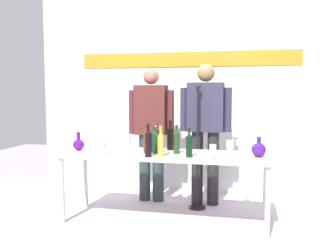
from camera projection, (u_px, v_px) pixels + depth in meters
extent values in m
plane|color=#BBAEBD|center=(165.00, 221.00, 3.91)|extent=(10.00, 10.00, 0.00)
cube|color=white|center=(187.00, 83.00, 5.08)|extent=(4.31, 0.10, 3.00)
cube|color=#B0831F|center=(186.00, 59.00, 5.00)|extent=(3.01, 0.01, 0.20)
cube|color=beige|center=(165.00, 155.00, 3.84)|extent=(2.20, 0.66, 0.04)
cylinder|color=silver|center=(62.00, 190.00, 3.83)|extent=(0.05, 0.05, 0.69)
cylinder|color=silver|center=(268.00, 203.00, 3.38)|extent=(0.05, 0.05, 0.69)
cylinder|color=silver|center=(86.00, 178.00, 4.38)|extent=(0.05, 0.05, 0.69)
cylinder|color=silver|center=(265.00, 188.00, 3.92)|extent=(0.05, 0.05, 0.69)
sphere|color=#551282|center=(79.00, 145.00, 4.03)|extent=(0.12, 0.12, 0.12)
cylinder|color=#551282|center=(78.00, 136.00, 4.02)|extent=(0.04, 0.04, 0.09)
sphere|color=#441985|center=(259.00, 150.00, 3.60)|extent=(0.14, 0.14, 0.14)
cylinder|color=#441985|center=(259.00, 140.00, 3.59)|extent=(0.04, 0.04, 0.07)
cylinder|color=#283637|center=(145.00, 167.00, 4.65)|extent=(0.14, 0.14, 0.85)
cylinder|color=#283637|center=(158.00, 168.00, 4.61)|extent=(0.14, 0.14, 0.85)
cube|color=#562624|center=(151.00, 110.00, 4.56)|extent=(0.39, 0.22, 0.61)
cylinder|color=#562624|center=(132.00, 112.00, 4.62)|extent=(0.09, 0.09, 0.55)
cylinder|color=#562624|center=(170.00, 113.00, 4.51)|extent=(0.09, 0.09, 0.55)
sphere|color=#A26857|center=(151.00, 77.00, 4.53)|extent=(0.20, 0.20, 0.20)
cylinder|color=#262427|center=(197.00, 168.00, 4.50)|extent=(0.14, 0.14, 0.90)
cylinder|color=#262427|center=(213.00, 168.00, 4.46)|extent=(0.14, 0.14, 0.90)
cube|color=#312F46|center=(206.00, 107.00, 4.41)|extent=(0.43, 0.22, 0.59)
cylinder|color=#312F46|center=(184.00, 109.00, 4.47)|extent=(0.09, 0.09, 0.53)
cylinder|color=#312F46|center=(228.00, 110.00, 4.36)|extent=(0.09, 0.09, 0.53)
sphere|color=olive|center=(206.00, 73.00, 4.38)|extent=(0.22, 0.22, 0.22)
cylinder|color=#214120|center=(177.00, 143.00, 3.80)|extent=(0.07, 0.07, 0.21)
cone|color=#214120|center=(177.00, 132.00, 3.79)|extent=(0.07, 0.07, 0.03)
cylinder|color=#214120|center=(177.00, 130.00, 3.79)|extent=(0.02, 0.02, 0.07)
cylinder|color=black|center=(177.00, 126.00, 3.78)|extent=(0.03, 0.03, 0.02)
cylinder|color=gold|center=(161.00, 146.00, 3.63)|extent=(0.06, 0.06, 0.21)
cone|color=gold|center=(161.00, 134.00, 3.62)|extent=(0.06, 0.06, 0.03)
cylinder|color=gold|center=(161.00, 131.00, 3.62)|extent=(0.03, 0.03, 0.08)
cylinder|color=gold|center=(161.00, 127.00, 3.62)|extent=(0.03, 0.03, 0.02)
cylinder|color=#502E0D|center=(147.00, 143.00, 3.82)|extent=(0.08, 0.08, 0.21)
cone|color=#502E0D|center=(147.00, 132.00, 3.81)|extent=(0.08, 0.08, 0.03)
cylinder|color=#502E0D|center=(147.00, 130.00, 3.81)|extent=(0.03, 0.03, 0.07)
cylinder|color=black|center=(147.00, 126.00, 3.81)|extent=(0.03, 0.03, 0.02)
cylinder|color=#1D3C22|center=(154.00, 142.00, 3.94)|extent=(0.07, 0.07, 0.21)
cone|color=#1D3C22|center=(154.00, 131.00, 3.93)|extent=(0.07, 0.07, 0.03)
cylinder|color=#1D3C22|center=(154.00, 129.00, 3.93)|extent=(0.03, 0.03, 0.08)
cylinder|color=#AB2625|center=(154.00, 124.00, 3.92)|extent=(0.03, 0.03, 0.02)
cylinder|color=black|center=(170.00, 139.00, 4.05)|extent=(0.07, 0.07, 0.24)
cone|color=black|center=(170.00, 127.00, 4.04)|extent=(0.07, 0.07, 0.03)
cylinder|color=black|center=(170.00, 125.00, 4.03)|extent=(0.03, 0.03, 0.08)
cylinder|color=black|center=(170.00, 121.00, 4.03)|extent=(0.03, 0.03, 0.02)
cylinder|color=black|center=(189.00, 147.00, 3.59)|extent=(0.07, 0.07, 0.21)
cone|color=black|center=(189.00, 135.00, 3.58)|extent=(0.07, 0.07, 0.03)
cylinder|color=black|center=(189.00, 133.00, 3.58)|extent=(0.02, 0.02, 0.07)
cylinder|color=black|center=(189.00, 129.00, 3.57)|extent=(0.03, 0.03, 0.02)
cylinder|color=#4F261B|center=(156.00, 140.00, 4.05)|extent=(0.07, 0.07, 0.23)
cone|color=#4F261B|center=(156.00, 128.00, 4.04)|extent=(0.07, 0.07, 0.03)
cylinder|color=#4F261B|center=(156.00, 126.00, 4.04)|extent=(0.02, 0.02, 0.07)
cylinder|color=#B21F1F|center=(156.00, 123.00, 4.03)|extent=(0.03, 0.03, 0.02)
cylinder|color=#17401A|center=(156.00, 144.00, 3.82)|extent=(0.07, 0.07, 0.20)
cone|color=#17401A|center=(156.00, 133.00, 3.81)|extent=(0.07, 0.07, 0.03)
cylinder|color=#17401A|center=(156.00, 130.00, 3.81)|extent=(0.02, 0.02, 0.07)
cylinder|color=#B6983C|center=(156.00, 126.00, 3.81)|extent=(0.03, 0.03, 0.02)
cylinder|color=black|center=(148.00, 145.00, 3.60)|extent=(0.07, 0.07, 0.24)
cone|color=black|center=(148.00, 132.00, 3.59)|extent=(0.07, 0.07, 0.03)
cylinder|color=black|center=(148.00, 129.00, 3.58)|extent=(0.03, 0.03, 0.08)
cylinder|color=black|center=(148.00, 124.00, 3.58)|extent=(0.03, 0.03, 0.02)
cylinder|color=white|center=(101.00, 154.00, 3.74)|extent=(0.05, 0.05, 0.00)
cylinder|color=white|center=(101.00, 151.00, 3.74)|extent=(0.01, 0.01, 0.06)
cylinder|color=white|center=(101.00, 144.00, 3.73)|extent=(0.07, 0.07, 0.09)
cylinder|color=white|center=(128.00, 151.00, 3.96)|extent=(0.06, 0.06, 0.00)
cylinder|color=white|center=(128.00, 148.00, 3.96)|extent=(0.01, 0.01, 0.06)
cylinder|color=white|center=(128.00, 141.00, 3.95)|extent=(0.06, 0.06, 0.09)
cylinder|color=white|center=(95.00, 153.00, 3.82)|extent=(0.06, 0.06, 0.00)
cylinder|color=white|center=(95.00, 150.00, 3.81)|extent=(0.01, 0.01, 0.07)
cylinder|color=white|center=(95.00, 143.00, 3.81)|extent=(0.06, 0.06, 0.09)
cylinder|color=white|center=(108.00, 153.00, 3.84)|extent=(0.06, 0.06, 0.00)
cylinder|color=white|center=(108.00, 150.00, 3.84)|extent=(0.01, 0.01, 0.06)
cylinder|color=white|center=(108.00, 143.00, 3.83)|extent=(0.07, 0.07, 0.09)
cylinder|color=white|center=(110.00, 150.00, 4.07)|extent=(0.06, 0.06, 0.00)
cylinder|color=white|center=(110.00, 147.00, 4.07)|extent=(0.01, 0.01, 0.06)
cylinder|color=white|center=(110.00, 141.00, 4.07)|extent=(0.06, 0.06, 0.07)
cylinder|color=white|center=(213.00, 159.00, 3.49)|extent=(0.06, 0.06, 0.00)
cylinder|color=white|center=(213.00, 155.00, 3.49)|extent=(0.01, 0.01, 0.07)
cylinder|color=white|center=(213.00, 148.00, 3.48)|extent=(0.07, 0.07, 0.07)
cylinder|color=white|center=(239.00, 151.00, 3.94)|extent=(0.06, 0.06, 0.00)
cylinder|color=white|center=(239.00, 148.00, 3.93)|extent=(0.01, 0.01, 0.06)
cylinder|color=white|center=(239.00, 142.00, 3.93)|extent=(0.07, 0.07, 0.07)
cylinder|color=white|center=(229.00, 154.00, 3.79)|extent=(0.05, 0.05, 0.00)
cylinder|color=white|center=(229.00, 150.00, 3.78)|extent=(0.01, 0.01, 0.07)
cylinder|color=white|center=(229.00, 144.00, 3.78)|extent=(0.06, 0.06, 0.07)
cylinder|color=white|center=(230.00, 157.00, 3.62)|extent=(0.06, 0.06, 0.00)
cylinder|color=white|center=(230.00, 153.00, 3.62)|extent=(0.01, 0.01, 0.07)
cylinder|color=white|center=(230.00, 144.00, 3.61)|extent=(0.07, 0.07, 0.09)
cylinder|color=black|center=(197.00, 207.00, 4.34)|extent=(0.20, 0.20, 0.02)
cylinder|color=black|center=(198.00, 149.00, 4.28)|extent=(0.02, 0.02, 1.41)
sphere|color=#232328|center=(198.00, 86.00, 4.22)|extent=(0.06, 0.06, 0.06)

